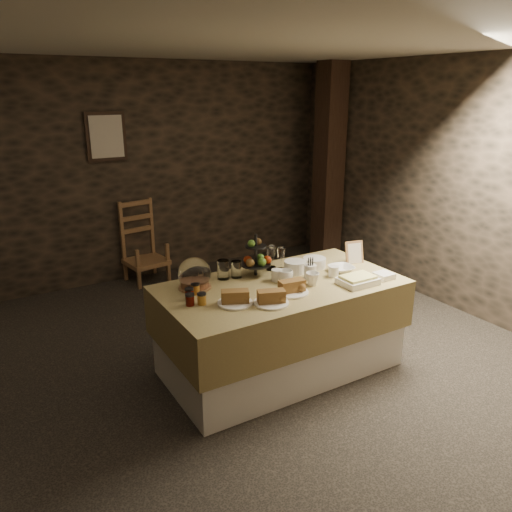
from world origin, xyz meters
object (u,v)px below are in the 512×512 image
timber_column (329,166)px  fruit_stand (257,259)px  buffet_table (281,321)px  chair (143,246)px

timber_column → fruit_stand: 2.86m
buffet_table → fruit_stand: fruit_stand is taller
chair → timber_column: 2.61m
timber_column → chair: bearing=167.0°
chair → timber_column: bearing=-21.0°
timber_column → buffet_table: bearing=-135.6°
chair → buffet_table: bearing=-91.9°
timber_column → fruit_stand: (-2.19, -1.80, -0.39)m
buffet_table → chair: size_ratio=2.54×
timber_column → fruit_stand: bearing=-140.5°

